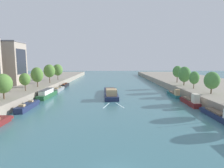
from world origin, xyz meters
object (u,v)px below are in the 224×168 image
(tree_right_midway, at_px, (177,72))
(moored_boat_right_lone, at_px, (174,94))
(tree_right_by_lamp, at_px, (212,80))
(tree_left_distant, at_px, (37,75))
(moored_boat_left_downstream, at_px, (59,89))
(moored_boat_right_second, at_px, (219,115))
(tree_left_past_mid, at_px, (25,79))
(tree_left_midway, at_px, (58,70))
(moored_boat_right_upstream, at_px, (191,101))
(moored_boat_left_upstream, at_px, (47,94))
(tree_left_second, at_px, (49,71))
(barge_midriver, at_px, (111,93))
(tree_left_far, at_px, (3,84))
(tree_right_third, at_px, (194,78))
(tree_right_nearest, at_px, (184,74))
(moored_boat_left_lone, at_px, (28,106))
(moored_boat_left_gap_after, at_px, (65,85))

(tree_right_midway, bearing_deg, moored_boat_right_lone, -112.39)
(tree_right_by_lamp, bearing_deg, tree_left_distant, 164.90)
(moored_boat_left_downstream, xyz_separation_m, moored_boat_right_second, (42.09, -35.35, 0.19))
(tree_left_past_mid, relative_size, tree_left_midway, 0.72)
(moored_boat_right_upstream, bearing_deg, moored_boat_left_downstream, 151.07)
(moored_boat_left_downstream, relative_size, tree_right_midway, 1.44)
(moored_boat_left_upstream, height_order, moored_boat_right_second, moored_boat_right_second)
(tree_right_midway, bearing_deg, tree_left_second, -179.34)
(tree_left_distant, height_order, tree_right_midway, tree_right_midway)
(tree_left_past_mid, xyz_separation_m, tree_left_second, (0.57, 21.01, 1.42))
(moored_boat_left_downstream, xyz_separation_m, moored_boat_right_upstream, (41.69, -23.04, 0.35))
(barge_midriver, bearing_deg, tree_left_far, -146.60)
(moored_boat_left_downstream, height_order, tree_left_far, tree_left_far)
(tree_left_far, xyz_separation_m, tree_right_third, (53.89, 16.94, -0.21))
(tree_left_far, height_order, tree_right_nearest, tree_right_nearest)
(moored_boat_left_upstream, distance_m, tree_left_second, 20.60)
(moored_boat_right_second, height_order, tree_right_midway, tree_right_midway)
(moored_boat_left_lone, height_order, moored_boat_left_downstream, moored_boat_left_lone)
(moored_boat_left_gap_after, relative_size, tree_right_midway, 1.42)
(tree_left_past_mid, height_order, tree_left_midway, tree_left_midway)
(barge_midriver, xyz_separation_m, tree_left_second, (-25.83, 16.18, 6.54))
(tree_left_past_mid, xyz_separation_m, tree_left_distant, (0.13, 9.17, 0.72))
(moored_boat_left_lone, relative_size, tree_left_second, 1.36)
(tree_left_far, bearing_deg, moored_boat_right_lone, 18.28)
(moored_boat_left_lone, distance_m, tree_left_midway, 45.91)
(moored_boat_left_downstream, xyz_separation_m, moored_boat_right_lone, (41.22, -11.49, 0.17))
(moored_boat_left_upstream, xyz_separation_m, tree_right_midway, (49.02, 19.50, 6.04))
(barge_midriver, relative_size, tree_left_far, 3.47)
(moored_boat_left_upstream, height_order, moored_boat_right_lone, moored_boat_right_lone)
(moored_boat_left_lone, xyz_separation_m, moored_boat_left_upstream, (-0.16, 14.16, 0.45))
(moored_boat_right_second, relative_size, tree_right_third, 2.08)
(moored_boat_left_upstream, xyz_separation_m, tree_left_midway, (-5.31, 30.94, 6.18))
(moored_boat_left_upstream, xyz_separation_m, moored_boat_right_lone, (41.42, 1.06, -0.30))
(moored_boat_right_lone, relative_size, tree_left_far, 1.69)
(tree_right_third, bearing_deg, tree_right_nearest, 91.46)
(moored_boat_right_lone, height_order, tree_left_distant, tree_left_distant)
(moored_boat_left_gap_after, height_order, tree_right_midway, tree_right_midway)
(barge_midriver, height_order, moored_boat_left_upstream, barge_midriver)
(tree_left_distant, distance_m, tree_left_second, 11.88)
(tree_left_past_mid, xyz_separation_m, tree_left_midway, (0.54, 33.08, 1.25))
(tree_left_far, distance_m, tree_left_distant, 21.44)
(moored_boat_left_downstream, distance_m, moored_boat_right_second, 54.97)
(tree_left_distant, relative_size, tree_right_nearest, 0.98)
(moored_boat_left_gap_after, bearing_deg, tree_left_far, -97.49)
(moored_boat_left_gap_after, height_order, tree_left_far, tree_left_far)
(moored_boat_left_upstream, height_order, tree_left_distant, tree_left_distant)
(moored_boat_left_lone, height_order, tree_left_midway, tree_left_midway)
(moored_boat_left_gap_after, distance_m, tree_left_second, 10.25)
(tree_left_distant, bearing_deg, tree_left_second, 87.86)
(tree_left_far, distance_m, tree_right_nearest, 59.09)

